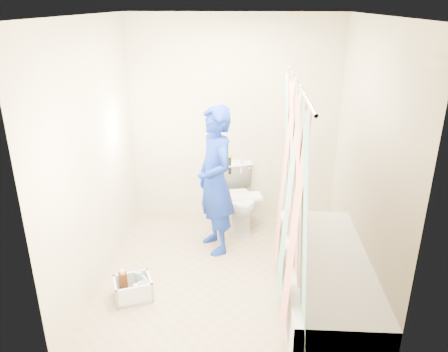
# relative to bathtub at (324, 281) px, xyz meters

# --- Properties ---
(floor) EXTENTS (2.60, 2.60, 0.00)m
(floor) POSITION_rel_bathtub_xyz_m (-0.85, 0.43, -0.27)
(floor) COLOR gray
(floor) RESTS_ON ground
(ceiling) EXTENTS (2.40, 2.60, 0.02)m
(ceiling) POSITION_rel_bathtub_xyz_m (-0.85, 0.43, 2.13)
(ceiling) COLOR white
(ceiling) RESTS_ON wall_back
(wall_back) EXTENTS (2.40, 0.02, 2.40)m
(wall_back) POSITION_rel_bathtub_xyz_m (-0.85, 1.73, 0.93)
(wall_back) COLOR beige
(wall_back) RESTS_ON ground
(wall_front) EXTENTS (2.40, 0.02, 2.40)m
(wall_front) POSITION_rel_bathtub_xyz_m (-0.85, -0.88, 0.93)
(wall_front) COLOR beige
(wall_front) RESTS_ON ground
(wall_left) EXTENTS (0.02, 2.60, 2.40)m
(wall_left) POSITION_rel_bathtub_xyz_m (-2.05, 0.43, 0.93)
(wall_left) COLOR beige
(wall_left) RESTS_ON ground
(wall_right) EXTENTS (0.02, 2.60, 2.40)m
(wall_right) POSITION_rel_bathtub_xyz_m (0.35, 0.43, 0.93)
(wall_right) COLOR beige
(wall_right) RESTS_ON ground
(bathtub) EXTENTS (0.70, 1.75, 0.50)m
(bathtub) POSITION_rel_bathtub_xyz_m (0.00, 0.00, 0.00)
(bathtub) COLOR white
(bathtub) RESTS_ON ground
(curtain_rod) EXTENTS (0.02, 1.90, 0.02)m
(curtain_rod) POSITION_rel_bathtub_xyz_m (-0.33, 0.00, 1.68)
(curtain_rod) COLOR silver
(curtain_rod) RESTS_ON wall_back
(shower_curtain) EXTENTS (0.06, 1.75, 1.80)m
(shower_curtain) POSITION_rel_bathtub_xyz_m (-0.33, 0.00, 0.75)
(shower_curtain) COLOR silver
(shower_curtain) RESTS_ON curtain_rod
(toilet) EXTENTS (0.56, 0.80, 0.74)m
(toilet) POSITION_rel_bathtub_xyz_m (-0.77, 1.44, 0.10)
(toilet) COLOR white
(toilet) RESTS_ON ground
(tank_lid) EXTENTS (0.49, 0.29, 0.03)m
(tank_lid) POSITION_rel_bathtub_xyz_m (-0.74, 1.33, 0.17)
(tank_lid) COLOR white
(tank_lid) RESTS_ON toilet
(tank_internals) EXTENTS (0.18, 0.07, 0.24)m
(tank_internals) POSITION_rel_bathtub_xyz_m (-0.85, 1.63, 0.46)
(tank_internals) COLOR black
(tank_internals) RESTS_ON toilet
(plumber) EXTENTS (0.59, 0.68, 1.57)m
(plumber) POSITION_rel_bathtub_xyz_m (-1.01, 0.94, 0.52)
(plumber) COLOR navy
(plumber) RESTS_ON ground
(cleaning_caddy) EXTENTS (0.40, 0.36, 0.25)m
(cleaning_caddy) POSITION_rel_bathtub_xyz_m (-1.68, 0.03, -0.18)
(cleaning_caddy) COLOR white
(cleaning_caddy) RESTS_ON ground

